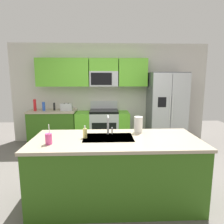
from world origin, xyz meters
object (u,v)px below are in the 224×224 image
Objects in this scene: bottle_red at (35,105)px; toaster at (66,107)px; pepper_mill at (54,107)px; paper_towel_roll at (138,125)px; bottle_blue at (44,106)px; range_oven at (103,127)px; sink_faucet at (108,123)px; soap_dispenser at (85,133)px; refrigerator at (166,109)px; drink_cup_pink at (49,139)px.

toaster is at bearing -0.17° from bottle_red.
pepper_mill is 2.80m from paper_towel_roll.
pepper_mill is 0.26m from bottle_blue.
range_oven is 2.35m from sink_faucet.
bottle_blue is at bearing 3.61° from bottle_red.
soap_dispenser is at bearing -162.11° from paper_towel_roll.
paper_towel_roll is (2.03, -2.13, 0.01)m from bottle_blue.
bottle_red reaches higher than paper_towel_roll.
bottle_blue is (-1.48, -0.04, 0.57)m from range_oven.
refrigerator is at bearing 55.00° from sink_faucet.
drink_cup_pink is (-2.28, -2.58, 0.04)m from refrigerator.
drink_cup_pink is (0.83, -2.62, -0.04)m from bottle_blue.
toaster is 2.57m from paper_towel_roll.
bottle_blue is 0.22m from bottle_red.
soap_dispenser is (1.47, -2.36, -0.08)m from bottle_red.
drink_cup_pink is 1.49× the size of soap_dispenser.
bottle_blue is at bearing 133.67° from paper_towel_roll.
toaster is at bearing 106.18° from soap_dispenser.
toaster is at bearing 114.51° from sink_faucet.
pepper_mill is at bearing 120.38° from sink_faucet.
paper_towel_roll reaches higher than bottle_blue.
soap_dispenser is (-1.86, -2.34, 0.04)m from refrigerator.
sink_faucet is at bearing -59.62° from pepper_mill.
refrigerator is 8.54× the size of bottle_blue.
sink_faucet reaches higher than bottle_blue.
range_oven reaches higher than pepper_mill.
bottle_red is 2.78m from soap_dispenser.
sink_faucet is (1.32, -2.26, 0.07)m from pepper_mill.
bottle_blue reaches higher than toaster.
bottle_blue is at bearing 107.67° from drink_cup_pink.
range_oven is at bearing 84.74° from soap_dispenser.
sink_faucet is 1.11× the size of drink_cup_pink.
refrigerator is 2.36m from paper_towel_roll.
bottle_red is at bearing -178.30° from range_oven.
toaster is 1.45× the size of pepper_mill.
paper_towel_roll is (0.77, 0.25, 0.05)m from soap_dispenser.
soap_dispenser is at bearing -95.26° from range_oven.
pepper_mill is at bearing 129.40° from paper_towel_roll.
soap_dispenser is at bearing -73.82° from toaster.
range_oven is 6.28× the size of bottle_blue.
drink_cup_pink is at bearing -150.25° from soap_dispenser.
refrigerator is 10.88× the size of soap_dispenser.
sink_faucet is 0.46m from paper_towel_roll.
paper_towel_roll is (1.46, -2.11, 0.03)m from toaster.
refrigerator is at bearing -0.65° from bottle_blue.
toaster is 0.79m from bottle_red.
drink_cup_pink is 1.29m from paper_towel_roll.
drink_cup_pink is (-0.64, -2.65, 0.53)m from range_oven.
pepper_mill is at bearing 178.61° from refrigerator.
bottle_blue reaches higher than pepper_mill.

